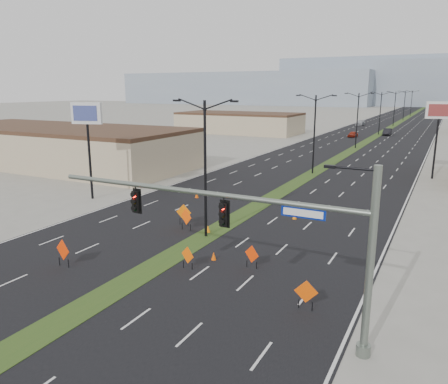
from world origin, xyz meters
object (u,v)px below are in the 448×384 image
at_px(streetlight_0, 205,165).
at_px(car_mid, 387,132).
at_px(streetlight_3, 380,112).
at_px(construction_sign_4, 252,255).
at_px(streetlight_6, 411,102).
at_px(construction_sign_2, 186,217).
at_px(cone_1, 214,256).
at_px(pole_sign_west, 87,121).
at_px(signal_mast, 261,229).
at_px(streetlight_5, 404,104).
at_px(streetlight_1, 314,132).
at_px(construction_sign_5, 306,293).
at_px(cone_0, 208,229).
at_px(car_far, 360,123).
at_px(car_left, 353,134).
at_px(construction_sign_0, 63,251).
at_px(construction_sign_3, 188,256).
at_px(streetlight_2, 357,119).
at_px(construction_sign_1, 184,213).
at_px(cone_2, 295,216).
at_px(cone_3, 197,195).
at_px(pole_sign_east_near, 439,116).
at_px(streetlight_4, 395,107).

height_order(streetlight_0, car_mid, streetlight_0).
height_order(streetlight_3, construction_sign_4, streetlight_3).
distance_m(streetlight_6, construction_sign_2, 167.43).
xyz_separation_m(cone_1, pole_sign_west, (-18.65, 8.60, 7.49)).
height_order(signal_mast, streetlight_5, streetlight_5).
bearing_deg(cone_1, pole_sign_west, 155.23).
height_order(streetlight_1, construction_sign_5, streetlight_1).
distance_m(construction_sign_2, construction_sign_4, 8.78).
xyz_separation_m(streetlight_6, cone_0, (-0.28, -167.18, -5.12)).
bearing_deg(cone_1, streetlight_5, 91.09).
bearing_deg(cone_1, cone_0, 123.24).
bearing_deg(streetlight_6, construction_sign_4, -88.19).
bearing_deg(car_far, streetlight_0, -81.77).
relative_size(car_left, construction_sign_0, 2.15).
relative_size(streetlight_1, construction_sign_3, 6.96).
distance_m(streetlight_1, streetlight_2, 28.00).
height_order(streetlight_5, construction_sign_1, streetlight_5).
bearing_deg(construction_sign_0, car_mid, 97.01).
bearing_deg(cone_0, pole_sign_west, 165.64).
height_order(construction_sign_0, construction_sign_4, construction_sign_0).
distance_m(construction_sign_1, cone_2, 9.40).
relative_size(streetlight_2, cone_3, 15.88).
xyz_separation_m(construction_sign_2, cone_1, (4.85, -4.41, -0.76)).
bearing_deg(streetlight_3, construction_sign_0, -93.08).
height_order(cone_3, pole_sign_east_near, pole_sign_east_near).
distance_m(streetlight_0, construction_sign_5, 13.16).
height_order(streetlight_4, car_far, streetlight_4).
bearing_deg(signal_mast, pole_sign_east_near, 82.55).
bearing_deg(streetlight_3, cone_2, -86.67).
height_order(construction_sign_0, pole_sign_east_near, pole_sign_east_near).
bearing_deg(construction_sign_0, car_left, 100.90).
bearing_deg(cone_1, signal_mast, -46.90).
xyz_separation_m(streetlight_2, car_mid, (2.00, 27.54, -4.63)).
distance_m(streetlight_0, car_mid, 83.70).
distance_m(signal_mast, cone_3, 25.47).
xyz_separation_m(streetlight_5, car_mid, (2.00, -56.46, -4.63)).
bearing_deg(streetlight_6, cone_3, -92.43).
bearing_deg(cone_2, streetlight_1, 102.17).
height_order(construction_sign_1, construction_sign_3, construction_sign_1).
relative_size(streetlight_3, car_far, 1.96).
bearing_deg(cone_2, construction_sign_4, -85.02).
bearing_deg(streetlight_1, streetlight_5, 90.00).
bearing_deg(construction_sign_5, streetlight_1, 95.09).
relative_size(streetlight_2, car_mid, 2.11).
bearing_deg(streetlight_6, streetlight_5, -90.00).
relative_size(streetlight_3, streetlight_5, 1.00).
distance_m(car_left, construction_sign_5, 83.85).
bearing_deg(streetlight_5, car_far, -106.51).
relative_size(car_far, pole_sign_east_near, 0.55).
bearing_deg(pole_sign_west, streetlight_1, 40.26).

